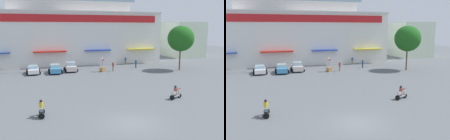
{
  "view_description": "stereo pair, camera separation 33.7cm",
  "coord_description": "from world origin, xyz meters",
  "views": [
    {
      "loc": [
        -7.16,
        -16.91,
        7.61
      ],
      "look_at": [
        2.51,
        13.51,
        1.91
      ],
      "focal_mm": 38.49,
      "sensor_mm": 36.0,
      "label": 1
    },
    {
      "loc": [
        -6.84,
        -17.01,
        7.61
      ],
      "look_at": [
        2.51,
        13.51,
        1.91
      ],
      "focal_mm": 38.49,
      "sensor_mm": 36.0,
      "label": 2
    }
  ],
  "objects": [
    {
      "name": "parked_car_2",
      "position": [
        -1.55,
        24.64,
        0.8
      ],
      "size": [
        2.39,
        3.89,
        1.62
      ],
      "color": "beige",
      "rests_on": "ground"
    },
    {
      "name": "colonial_building",
      "position": [
        0.0,
        36.01,
        9.29
      ],
      "size": [
        37.55,
        16.48,
        21.35
      ],
      "color": "white",
      "rests_on": "ground"
    },
    {
      "name": "parked_car_0",
      "position": [
        -7.77,
        24.33,
        0.7
      ],
      "size": [
        2.41,
        4.23,
        1.37
      ],
      "color": "silver",
      "rests_on": "ground"
    },
    {
      "name": "plaza_tree_1",
      "position": [
        17.41,
        20.17,
        5.63
      ],
      "size": [
        4.58,
        4.69,
        7.9
      ],
      "color": "brown",
      "rests_on": "ground"
    },
    {
      "name": "scooter_rider_3",
      "position": [
        -6.98,
        3.62,
        0.66
      ],
      "size": [
        0.59,
        1.32,
        1.57
      ],
      "color": "black",
      "rests_on": "ground"
    },
    {
      "name": "balloon_vendor_cart",
      "position": [
        3.71,
        22.68,
        1.04
      ],
      "size": [
        1.08,
        1.01,
        2.46
      ],
      "color": "#9B6E3F",
      "rests_on": "ground"
    },
    {
      "name": "parked_car_1",
      "position": [
        -4.26,
        23.83,
        0.76
      ],
      "size": [
        2.39,
        4.22,
        1.5
      ],
      "color": "#4089C0",
      "rests_on": "ground"
    },
    {
      "name": "pedestrian_2",
      "position": [
        10.77,
        24.57,
        0.93
      ],
      "size": [
        0.51,
        0.51,
        1.64
      ],
      "color": "#223343",
      "rests_on": "ground"
    },
    {
      "name": "scooter_rider_0",
      "position": [
        6.93,
        4.79,
        0.63
      ],
      "size": [
        1.52,
        1.06,
        1.49
      ],
      "color": "black",
      "rests_on": "ground"
    },
    {
      "name": "pedestrian_0",
      "position": [
        10.41,
        29.13,
        0.89
      ],
      "size": [
        0.55,
        0.55,
        1.58
      ],
      "color": "#7D7153",
      "rests_on": "ground"
    },
    {
      "name": "pedestrian_1",
      "position": [
        5.6,
        22.61,
        0.96
      ],
      "size": [
        0.45,
        0.45,
        1.7
      ],
      "color": "slate",
      "rests_on": "ground"
    },
    {
      "name": "ground_plane",
      "position": [
        0.0,
        13.0,
        0.0
      ],
      "size": [
        128.0,
        128.0,
        0.0
      ],
      "primitive_type": "plane",
      "color": "#5B5F63"
    },
    {
      "name": "flank_building_right",
      "position": [
        29.73,
        38.63,
        4.44
      ],
      "size": [
        8.43,
        10.2,
        8.88
      ],
      "color": "silver",
      "rests_on": "ground"
    }
  ]
}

